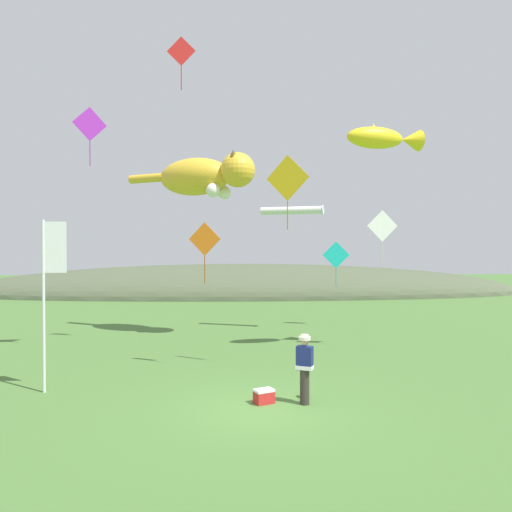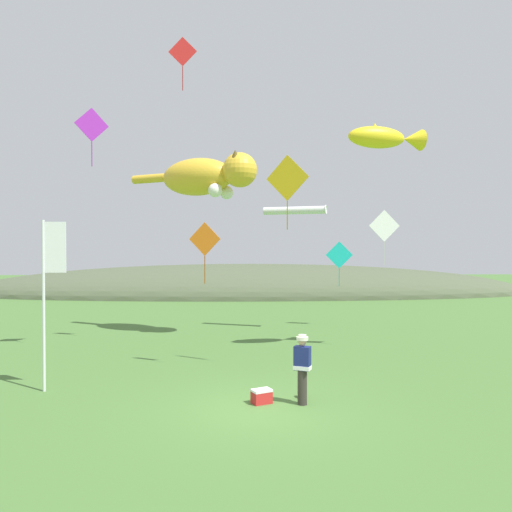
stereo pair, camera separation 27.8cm
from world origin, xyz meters
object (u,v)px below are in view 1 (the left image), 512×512
Objects in this scene: kite_diamond_red at (181,52)px; kite_diamond_orange at (205,240)px; festival_banner_pole at (49,279)px; kite_fish_windsock at (383,138)px; kite_giant_cat at (204,176)px; kite_diamond_teal at (336,255)px; kite_diamond_gold at (288,178)px; festival_attendant at (305,367)px; picnic_cooler at (264,396)px; kite_diamond_violet at (90,125)px; kite_diamond_white at (382,226)px; kite_spool at (304,392)px; kite_tube_streamer at (292,210)px.

kite_diamond_red reaches higher than kite_diamond_orange.
festival_banner_pole is 2.37× the size of kite_diamond_orange.
kite_fish_windsock is (10.53, 4.28, 4.89)m from festival_banner_pole.
kite_diamond_teal is at bearing 22.18° from kite_giant_cat.
kite_giant_cat is at bearing 115.03° from kite_diamond_gold.
kite_diamond_teal is at bearing 74.79° from festival_attendant.
picnic_cooler is 0.29× the size of kite_diamond_red.
kite_diamond_orange is 0.94× the size of kite_diamond_violet.
kite_fish_windsock is at bearing -106.06° from kite_diamond_white.
kite_diamond_red is 0.94× the size of kite_diamond_white.
festival_banner_pole is at bearing -165.33° from kite_diamond_gold.
kite_diamond_gold is at bearing 14.67° from festival_banner_pole.
kite_diamond_orange is 0.94× the size of kite_diamond_white.
kite_spool is 0.09× the size of kite_fish_windsock.
kite_diamond_white is at bearing 25.41° from festival_banner_pole.
kite_diamond_violet reaches higher than picnic_cooler.
kite_fish_windsock reaches higher than picnic_cooler.
kite_diamond_gold is at bearing -21.64° from kite_diamond_violet.
kite_spool is 0.06× the size of festival_banner_pole.
kite_diamond_orange is 3.30m from kite_diamond_gold.
kite_giant_cat reaches higher than kite_diamond_orange.
kite_diamond_gold reaches higher than kite_diamond_orange.
kite_spool is 12.10m from kite_diamond_violet.
kite_spool is at bearing -105.58° from kite_diamond_teal.
kite_giant_cat is at bearing -161.75° from kite_tube_streamer.
kite_diamond_teal is (4.33, 12.03, 3.40)m from picnic_cooler.
kite_diamond_red is (-7.05, -5.87, 7.69)m from kite_diamond_teal.
picnic_cooler is 6.63m from festival_banner_pole.
picnic_cooler is 11.67m from kite_diamond_violet.
kite_diamond_red is at bearing 111.08° from kite_diamond_orange.
kite_spool is at bearing -6.35° from festival_banner_pole.
kite_giant_cat is 7.89m from kite_fish_windsock.
festival_attendant is 0.84× the size of kite_diamond_white.
kite_diamond_violet reaches higher than kite_giant_cat.
kite_diamond_violet is (-6.89, 2.73, 2.28)m from kite_diamond_gold.
kite_diamond_teal is at bearing 93.32° from kite_fish_windsock.
kite_fish_windsock is 1.36× the size of kite_diamond_teal.
kite_spool is 13.09m from kite_diamond_red.
kite_giant_cat is 7.77m from kite_diamond_teal.
kite_fish_windsock reaches higher than kite_spool.
kite_diamond_red is 10.05m from kite_diamond_white.
kite_fish_windsock is 1.53× the size of kite_diamond_orange.
picnic_cooler is 0.27× the size of kite_diamond_white.
kite_diamond_white is (2.96, -4.43, -0.93)m from kite_tube_streamer.
kite_diamond_teal is (3.31, 12.16, 2.63)m from festival_attendant.
kite_spool is 0.12× the size of kite_diamond_white.
kite_fish_windsock is (3.61, 5.05, 7.85)m from kite_spool.
kite_diamond_teal is (3.23, 11.59, 3.45)m from kite_spool.
festival_attendant is at bearing -97.54° from kite_spool.
kite_giant_cat reaches higher than kite_spool.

